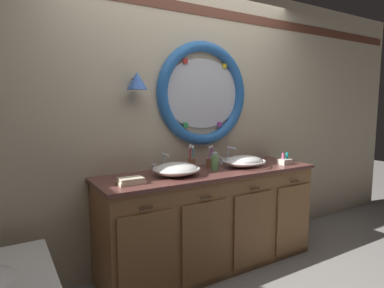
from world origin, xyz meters
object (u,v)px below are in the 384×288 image
Objects in this scene: toothbrush_holder_left at (192,162)px; toothbrush_holder_right at (210,162)px; sink_basin_right at (244,161)px; toiletry_basket at (285,161)px; folded_hand_towel at (131,181)px; sink_basin_left at (176,169)px; soap_dispenser at (215,162)px.

toothbrush_holder_left is 1.07× the size of toothbrush_holder_right.
toiletry_basket is at bearing -13.76° from sink_basin_right.
toiletry_basket reaches higher than folded_hand_towel.
sink_basin_right is (0.72, 0.00, 0.00)m from sink_basin_left.
toothbrush_holder_right is 0.75m from toiletry_basket.
toothbrush_holder_left is at bearing 158.06° from sink_basin_right.
toothbrush_holder_left is 1.79× the size of toiletry_basket.
soap_dispenser is 0.83m from folded_hand_towel.
toothbrush_holder_right is at bearing 14.67° from folded_hand_towel.
sink_basin_left is 1.15m from toiletry_basket.
sink_basin_right is at bearing -21.94° from toothbrush_holder_left.
toothbrush_holder_left is at bearing 161.93° from toiletry_basket.
toothbrush_holder_left is 0.73m from folded_hand_towel.
sink_basin_right is at bearing 3.82° from folded_hand_towel.
toothbrush_holder_left is at bearing 168.65° from toothbrush_holder_right.
sink_basin_left is 0.46m from toothbrush_holder_right.
toothbrush_holder_left is at bearing 129.52° from soap_dispenser.
toothbrush_holder_right is 0.89m from folded_hand_towel.
toothbrush_holder_right is 0.14m from soap_dispenser.
toiletry_basket is at bearing -18.07° from toothbrush_holder_left.
sink_basin_left is 3.17× the size of toiletry_basket.
folded_hand_towel is (-0.42, -0.08, -0.03)m from sink_basin_left.
soap_dispenser reaches higher than toiletry_basket.
toothbrush_holder_right is at bearing 152.04° from sink_basin_right.
toothbrush_holder_right is (-0.28, 0.15, -0.00)m from sink_basin_right.
sink_basin_right is at bearing 166.24° from toiletry_basket.
toothbrush_holder_right is at bearing 160.32° from toiletry_basket.
sink_basin_right is 1.83× the size of toothbrush_holder_left.
sink_basin_left is 1.77× the size of toothbrush_holder_left.
toothbrush_holder_left is 1.15× the size of folded_hand_towel.
toiletry_basket reaches higher than sink_basin_right.
folded_hand_towel is (-1.14, -0.08, -0.03)m from sink_basin_right.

